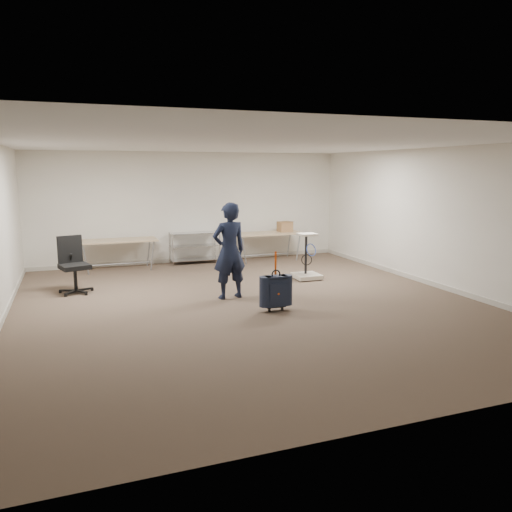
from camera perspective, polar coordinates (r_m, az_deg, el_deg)
name	(u,v)px	position (r m, az deg, el deg)	size (l,w,h in m)	color
ground	(250,304)	(8.91, -0.71, -5.53)	(9.00, 9.00, 0.00)	#433528
room_shell	(227,285)	(10.17, -3.32, -3.31)	(8.00, 9.00, 9.00)	silver
folding_table_left	(118,242)	(12.20, -15.50, 1.56)	(1.80, 0.75, 0.73)	tan
folding_table_right	(268,235)	(13.07, 1.33, 2.45)	(1.80, 0.75, 0.73)	tan
wire_shelf	(195,246)	(12.77, -7.04, 1.13)	(1.22, 0.47, 0.80)	#B9BBC0
person	(229,251)	(9.17, -3.08, 0.59)	(0.65, 0.43, 1.78)	black
suitcase	(276,291)	(8.41, 2.28, -4.03)	(0.37, 0.22, 1.02)	#161A32
office_chair	(75,276)	(10.29, -20.03, -2.14)	(0.67, 0.67, 1.10)	black
equipment_cart	(307,267)	(10.93, 5.83, -1.27)	(0.55, 0.55, 1.00)	beige
cardboard_box	(285,227)	(13.30, 3.32, 3.38)	(0.36, 0.27, 0.27)	#9C7E48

